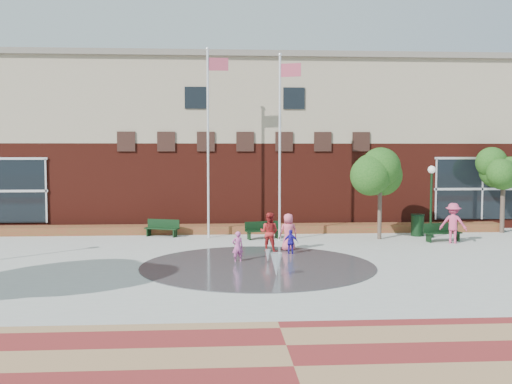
{
  "coord_description": "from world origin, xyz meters",
  "views": [
    {
      "loc": [
        -1.46,
        -18.11,
        4.15
      ],
      "look_at": [
        0.0,
        4.0,
        2.6
      ],
      "focal_mm": 42.0,
      "sensor_mm": 36.0,
      "label": 1
    }
  ],
  "objects": [
    {
      "name": "ground",
      "position": [
        0.0,
        0.0,
        0.0
      ],
      "size": [
        120.0,
        120.0,
        0.0
      ],
      "primitive_type": "plane",
      "color": "#666056",
      "rests_on": "ground"
    },
    {
      "name": "plaza_concrete",
      "position": [
        0.0,
        4.0,
        0.0
      ],
      "size": [
        46.0,
        18.0,
        0.01
      ],
      "primitive_type": "cube",
      "color": "#A8A8A0",
      "rests_on": "ground"
    },
    {
      "name": "paver_band",
      "position": [
        0.0,
        -7.0,
        0.0
      ],
      "size": [
        46.0,
        6.0,
        0.01
      ],
      "primitive_type": "cube",
      "color": "maroon",
      "rests_on": "ground"
    },
    {
      "name": "splash_pad",
      "position": [
        0.0,
        3.0,
        0.0
      ],
      "size": [
        8.4,
        8.4,
        0.01
      ],
      "primitive_type": "cylinder",
      "color": "#383A3D",
      "rests_on": "ground"
    },
    {
      "name": "library_building",
      "position": [
        0.0,
        17.48,
        4.64
      ],
      "size": [
        44.4,
        10.4,
        9.2
      ],
      "color": "#4E170F",
      "rests_on": "ground"
    },
    {
      "name": "flower_bed",
      "position": [
        0.0,
        11.6,
        0.0
      ],
      "size": [
        26.0,
        1.2,
        0.4
      ],
      "primitive_type": "cube",
      "color": "#A91A20",
      "rests_on": "ground"
    },
    {
      "name": "flagpole_left",
      "position": [
        -1.8,
        10.07,
        4.97
      ],
      "size": [
        1.05,
        0.17,
        8.93
      ],
      "rotation": [
        0.0,
        0.0,
        0.04
      ],
      "color": "white",
      "rests_on": "ground"
    },
    {
      "name": "flagpole_right",
      "position": [
        1.44,
        8.78,
        4.74
      ],
      "size": [
        0.99,
        0.45,
        8.49
      ],
      "rotation": [
        0.0,
        0.0,
        -0.37
      ],
      "color": "white",
      "rests_on": "ground"
    },
    {
      "name": "lamp_right",
      "position": [
        8.65,
        9.42,
        2.12
      ],
      "size": [
        0.36,
        0.36,
        3.42
      ],
      "color": "black",
      "rests_on": "ground"
    },
    {
      "name": "bench_left",
      "position": [
        -4.09,
        10.57,
        0.27
      ],
      "size": [
        1.71,
        1.0,
        0.83
      ],
      "rotation": [
        0.0,
        0.0,
        -0.35
      ],
      "color": "black",
      "rests_on": "ground"
    },
    {
      "name": "bench_mid",
      "position": [
        0.68,
        9.45,
        0.27
      ],
      "size": [
        1.71,
        0.84,
        0.83
      ],
      "rotation": [
        0.0,
        0.0,
        0.25
      ],
      "color": "black",
      "rests_on": "ground"
    },
    {
      "name": "bench_right",
      "position": [
        8.74,
        8.12,
        0.27
      ],
      "size": [
        1.74,
        0.72,
        0.85
      ],
      "rotation": [
        0.0,
        0.0,
        0.15
      ],
      "color": "black",
      "rests_on": "ground"
    },
    {
      "name": "trash_can",
      "position": [
        8.21,
        9.96,
        0.55
      ],
      "size": [
        0.66,
        0.66,
        1.08
      ],
      "color": "black",
      "rests_on": "ground"
    },
    {
      "name": "tree_mid",
      "position": [
        6.09,
        9.07,
        3.29
      ],
      "size": [
        2.68,
        2.68,
        4.51
      ],
      "color": "#41332A",
      "rests_on": "ground"
    },
    {
      "name": "tree_small_right",
      "position": [
        12.83,
        10.81,
        3.04
      ],
      "size": [
        2.44,
        2.44,
        4.16
      ],
      "color": "#41332A",
      "rests_on": "ground"
    },
    {
      "name": "water_jet_a",
      "position": [
        0.47,
        1.05,
        0.0
      ],
      "size": [
        0.4,
        0.4,
        0.77
      ],
      "primitive_type": "cone",
      "rotation": [
        3.14,
        0.0,
        0.0
      ],
      "color": "white",
      "rests_on": "ground"
    },
    {
      "name": "water_jet_b",
      "position": [
        0.41,
        3.61,
        0.0
      ],
      "size": [
        0.21,
        0.21,
        0.47
      ],
      "primitive_type": "cone",
      "rotation": [
        3.14,
        0.0,
        0.0
      ],
      "color": "white",
      "rests_on": "ground"
    },
    {
      "name": "child_splash",
      "position": [
        -0.7,
        3.83,
        0.58
      ],
      "size": [
        0.47,
        0.37,
        1.16
      ],
      "primitive_type": "imported",
      "rotation": [
        0.0,
        0.0,
        3.38
      ],
      "color": "#C6519B",
      "rests_on": "ground"
    },
    {
      "name": "adult_red",
      "position": [
        0.67,
        6.02,
        0.81
      ],
      "size": [
        0.97,
        0.88,
        1.62
      ],
      "primitive_type": "imported",
      "rotation": [
        0.0,
        0.0,
        2.72
      ],
      "color": "#B22324",
      "rests_on": "ground"
    },
    {
      "name": "adult_pink",
      "position": [
        1.48,
        6.18,
        0.78
      ],
      "size": [
        0.83,
        0.61,
        1.55
      ],
      "primitive_type": "imported",
      "rotation": [
        0.0,
        0.0,
        3.3
      ],
      "color": "#EB5D77",
      "rests_on": "ground"
    },
    {
      "name": "child_blue",
      "position": [
        1.47,
        5.27,
        0.5
      ],
      "size": [
        0.63,
        0.37,
        1.0
      ],
      "primitive_type": "imported",
      "rotation": [
        0.0,
        0.0,
        2.91
      ],
      "color": "#2719A8",
      "rests_on": "ground"
    },
    {
      "name": "person_bench",
      "position": [
        9.04,
        7.68,
        0.9
      ],
      "size": [
        1.34,
        1.1,
        1.81
      ],
      "primitive_type": "imported",
      "rotation": [
        0.0,
        0.0,
        2.71
      ],
      "color": "#CC406B",
      "rests_on": "ground"
    }
  ]
}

